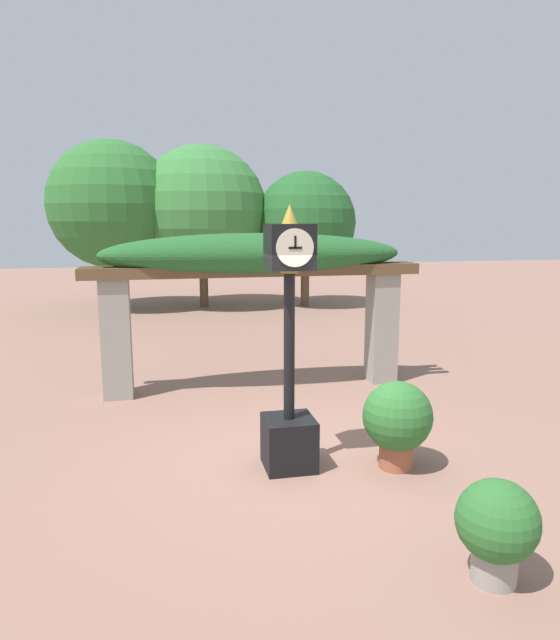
# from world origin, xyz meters

# --- Properties ---
(ground_plane) EXTENTS (60.00, 60.00, 0.00)m
(ground_plane) POSITION_xyz_m (0.00, 0.00, 0.00)
(ground_plane) COLOR #8E6656
(pedestal_clock) EXTENTS (0.58, 0.58, 3.04)m
(pedestal_clock) POSITION_xyz_m (-0.15, -0.27, 1.24)
(pedestal_clock) COLOR black
(pedestal_clock) RESTS_ON ground
(pergola) EXTENTS (5.62, 1.06, 2.65)m
(pergola) POSITION_xyz_m (0.00, 2.94, 2.06)
(pergola) COLOR gray
(pergola) RESTS_ON ground
(potted_plant_near_left) EXTENTS (0.81, 0.81, 1.03)m
(potted_plant_near_left) POSITION_xyz_m (1.07, -0.55, 0.59)
(potted_plant_near_left) COLOR #9E563D
(potted_plant_near_left) RESTS_ON ground
(potted_plant_near_right) EXTENTS (0.66, 0.66, 0.85)m
(potted_plant_near_right) POSITION_xyz_m (0.98, -2.71, 0.48)
(potted_plant_near_right) COLOR gray
(potted_plant_near_right) RESTS_ON ground
(tree_line) EXTENTS (9.80, 4.25, 5.33)m
(tree_line) POSITION_xyz_m (-0.45, 12.42, 3.13)
(tree_line) COLOR brown
(tree_line) RESTS_ON ground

